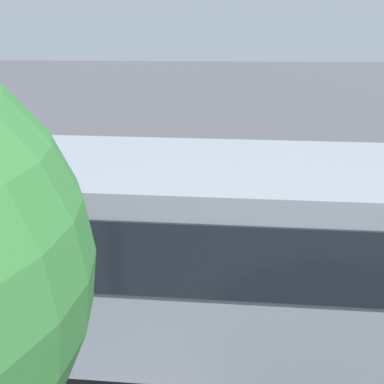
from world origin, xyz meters
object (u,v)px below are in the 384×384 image
parked_motorcycle_dark (309,270)px  stunt_motorcycle (142,169)px  spectator_far_left (266,223)px  spectator_left (207,227)px  traffic_cone (233,198)px  tour_bus (234,265)px  spectator_centre (146,213)px  parked_motorcycle_silver (108,252)px

parked_motorcycle_dark → stunt_motorcycle: size_ratio=1.10×
spectator_far_left → spectator_left: bearing=4.9°
spectator_far_left → stunt_motorcycle: (3.16, -3.49, -0.07)m
spectator_far_left → parked_motorcycle_dark: 1.32m
traffic_cone → spectator_left: bearing=77.9°
tour_bus → traffic_cone: (-0.24, -5.85, -1.34)m
tour_bus → spectator_left: tour_bus is taller
spectator_far_left → traffic_cone: size_ratio=2.83×
spectator_centre → spectator_far_left: bearing=173.1°
tour_bus → spectator_left: 2.71m
tour_bus → parked_motorcycle_silver: 3.62m
parked_motorcycle_dark → stunt_motorcycle: stunt_motorcycle is taller
parked_motorcycle_dark → tour_bus: bearing=49.1°
spectator_centre → stunt_motorcycle: bearing=-79.5°
spectator_left → parked_motorcycle_dark: spectator_left is taller
spectator_left → spectator_centre: spectator_centre is taller
tour_bus → traffic_cone: tour_bus is taller
spectator_left → spectator_far_left: bearing=-175.1°
spectator_left → stunt_motorcycle: (1.92, -3.60, -0.00)m
stunt_motorcycle → traffic_cone: bearing=172.5°
spectator_left → parked_motorcycle_silver: bearing=7.1°
tour_bus → parked_motorcycle_dark: (-1.57, -1.81, -1.16)m
spectator_centre → parked_motorcycle_dark: spectator_centre is taller
tour_bus → spectator_far_left: 2.87m
spectator_centre → traffic_cone: size_ratio=2.88×
spectator_far_left → spectator_centre: spectator_centre is taller
spectator_left → traffic_cone: size_ratio=2.67×
spectator_left → stunt_motorcycle: size_ratio=0.91×
spectator_far_left → spectator_left: (1.24, 0.11, -0.07)m
spectator_centre → parked_motorcycle_silver: spectator_centre is taller
tour_bus → spectator_centre: 3.54m
parked_motorcycle_silver → parked_motorcycle_dark: (-4.08, 0.53, 0.00)m
tour_bus → spectator_centre: tour_bus is taller
spectator_left → parked_motorcycle_silver: (2.06, 0.26, -0.51)m
spectator_centre → parked_motorcycle_silver: 1.16m
tour_bus → parked_motorcycle_dark: size_ratio=5.00×
parked_motorcycle_silver → spectator_centre: bearing=-137.5°
spectator_centre → parked_motorcycle_dark: 3.61m
parked_motorcycle_dark → spectator_far_left: bearing=-48.5°
parked_motorcycle_dark → traffic_cone: 4.25m
spectator_centre → parked_motorcycle_silver: bearing=42.5°
parked_motorcycle_dark → spectator_centre: bearing=-19.7°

